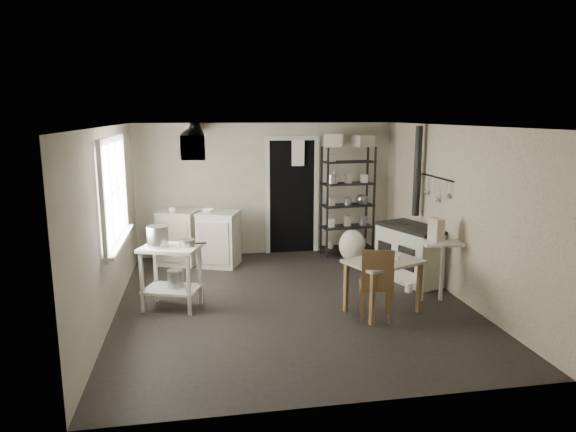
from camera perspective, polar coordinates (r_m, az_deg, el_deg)
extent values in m
plane|color=black|center=(6.91, 0.43, -9.47)|extent=(5.00, 5.00, 0.00)
plane|color=silver|center=(6.46, 0.46, 9.97)|extent=(5.00, 5.00, 0.00)
cube|color=#B8B09D|center=(9.03, -2.40, 3.00)|extent=(4.50, 0.02, 2.30)
cube|color=#B8B09D|center=(4.23, 6.57, -6.64)|extent=(4.50, 0.02, 2.30)
cube|color=#B8B09D|center=(6.58, -19.22, -0.73)|extent=(0.02, 5.00, 2.30)
cube|color=#B8B09D|center=(7.33, 18.03, 0.52)|extent=(0.02, 5.00, 2.30)
cylinder|color=#ABABAD|center=(6.60, -14.29, -2.28)|extent=(0.32, 0.32, 0.28)
cylinder|color=#ABABAD|center=(6.55, -11.14, -3.05)|extent=(0.24, 0.24, 0.11)
cylinder|color=#ABABAD|center=(6.75, -12.40, -6.79)|extent=(0.25, 0.25, 0.22)
imported|color=white|center=(8.38, -8.97, 0.87)|extent=(0.35, 0.35, 0.07)
imported|color=white|center=(8.37, -12.75, 0.80)|extent=(0.15, 0.15, 0.09)
imported|color=white|center=(8.88, 5.13, 4.31)|extent=(0.12, 0.13, 0.21)
cube|color=beige|center=(8.81, 5.09, 8.38)|extent=(0.39, 0.36, 0.21)
cube|color=beige|center=(8.91, 8.33, 8.21)|extent=(0.37, 0.35, 0.19)
cube|color=beige|center=(6.99, 16.17, -1.04)|extent=(0.16, 0.22, 0.30)
imported|color=white|center=(6.45, 12.07, -3.76)|extent=(0.12, 0.12, 0.08)
ellipsoid|color=white|center=(8.76, 7.10, -3.41)|extent=(0.55, 0.51, 0.53)
cylinder|color=white|center=(7.43, 13.29, -7.65)|extent=(0.13, 0.13, 0.13)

